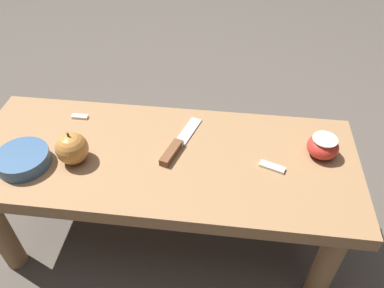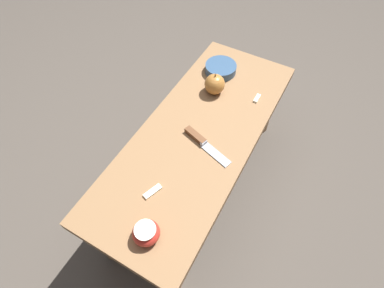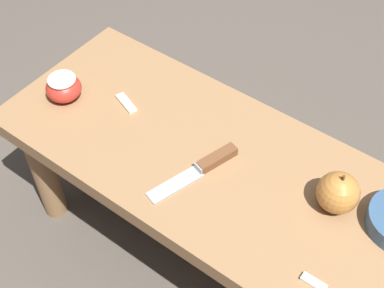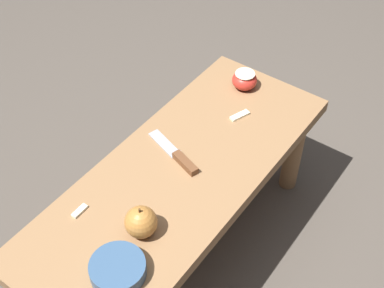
% 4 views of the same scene
% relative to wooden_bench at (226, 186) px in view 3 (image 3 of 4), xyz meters
% --- Properties ---
extents(ground_plane, '(8.00, 8.00, 0.00)m').
position_rel_wooden_bench_xyz_m(ground_plane, '(0.00, 0.00, -0.32)').
color(ground_plane, '#4C443D').
extents(wooden_bench, '(1.03, 0.40, 0.38)m').
position_rel_wooden_bench_xyz_m(wooden_bench, '(0.00, 0.00, 0.00)').
color(wooden_bench, olive).
rests_on(wooden_bench, ground_plane).
extents(knife, '(0.09, 0.21, 0.02)m').
position_rel_wooden_bench_xyz_m(knife, '(-0.04, -0.02, 0.07)').
color(knife, '#9EA0A5').
rests_on(knife, wooden_bench).
extents(apple_whole, '(0.08, 0.08, 0.09)m').
position_rel_wooden_bench_xyz_m(apple_whole, '(0.22, 0.05, 0.11)').
color(apple_whole, '#B27233').
rests_on(apple_whole, wooden_bench).
extents(apple_cut, '(0.08, 0.08, 0.06)m').
position_rel_wooden_bench_xyz_m(apple_cut, '(-0.41, -0.05, 0.09)').
color(apple_cut, red).
rests_on(apple_cut, wooden_bench).
extents(apple_slice_near_knife, '(0.05, 0.02, 0.01)m').
position_rel_wooden_bench_xyz_m(apple_slice_near_knife, '(0.26, -0.12, 0.07)').
color(apple_slice_near_knife, white).
rests_on(apple_slice_near_knife, wooden_bench).
extents(apple_slice_center, '(0.07, 0.04, 0.01)m').
position_rel_wooden_bench_xyz_m(apple_slice_center, '(-0.29, 0.01, 0.07)').
color(apple_slice_center, white).
rests_on(apple_slice_center, wooden_bench).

